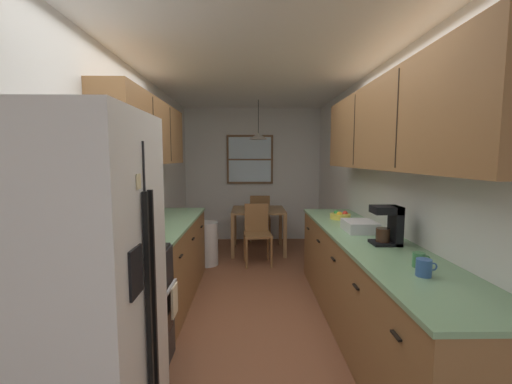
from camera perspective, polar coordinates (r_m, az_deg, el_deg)
name	(u,v)px	position (r m, az deg, el deg)	size (l,w,h in m)	color
ground_plane	(255,292)	(4.10, -0.24, -17.01)	(12.00, 12.00, 0.00)	brown
wall_left	(137,186)	(4.01, -19.94, 0.94)	(0.10, 9.00, 2.55)	silver
wall_right	(371,186)	(4.04, 19.26, 1.00)	(0.10, 9.00, 2.55)	silver
wall_back	(253,175)	(6.44, -0.58, 3.05)	(4.40, 0.10, 2.55)	silver
ceiling_slab	(255,68)	(3.91, -0.26, 20.63)	(4.40, 9.00, 0.08)	white
refrigerator	(73,297)	(1.94, -29.08, -15.56)	(0.76, 0.74, 1.83)	white
stove_range	(121,314)	(2.73, -22.42, -18.95)	(0.66, 0.64, 1.10)	black
microwave_over_range	(96,146)	(2.53, -25.91, 7.13)	(0.39, 0.61, 0.33)	silver
counter_left	(166,261)	(3.90, -15.35, -11.39)	(0.64, 1.98, 0.90)	olive
upper_cabinets_left	(148,132)	(3.73, -18.27, 9.78)	(0.33, 2.06, 0.67)	olive
counter_right	(367,286)	(3.25, 18.62, -15.11)	(0.64, 3.21, 0.90)	olive
upper_cabinets_right	(391,125)	(3.05, 22.35, 10.63)	(0.33, 2.89, 0.75)	olive
dining_table	(258,216)	(5.62, 0.39, -4.13)	(0.89, 0.85, 0.73)	olive
dining_chair_near	(257,231)	(5.02, 0.21, -6.71)	(0.43, 0.43, 0.90)	olive
dining_chair_far	(260,216)	(6.27, 0.68, -4.17)	(0.41, 0.41, 0.90)	olive
pendant_light	(258,136)	(5.55, 0.40, 9.65)	(0.32, 0.32, 0.64)	black
back_window	(250,160)	(6.35, -1.07, 5.64)	(0.89, 0.05, 0.93)	brown
trash_bin	(207,244)	(5.03, -8.51, -8.83)	(0.33, 0.33, 0.65)	silver
storage_canister	(138,229)	(2.98, -19.71, -6.04)	(0.10, 0.10, 0.20)	#D84C19
dish_towel	(174,300)	(2.76, -13.94, -17.74)	(0.02, 0.16, 0.24)	beige
coffee_maker	(389,224)	(2.87, 22.11, -5.22)	(0.22, 0.18, 0.31)	black
mug_by_coffeemaker	(424,268)	(2.24, 27.09, -11.57)	(0.13, 0.09, 0.10)	#335999
mug_spare	(419,260)	(2.40, 26.38, -10.48)	(0.11, 0.08, 0.09)	#3F7F4C
fruit_bowl	(340,216)	(3.91, 14.39, -3.99)	(0.23, 0.23, 0.09)	#E5D14C
dish_rack	(360,226)	(3.31, 17.52, -5.66)	(0.28, 0.34, 0.10)	silver
table_serving_bowl	(257,208)	(5.51, 0.14, -2.83)	(0.16, 0.16, 0.06)	#4C7299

